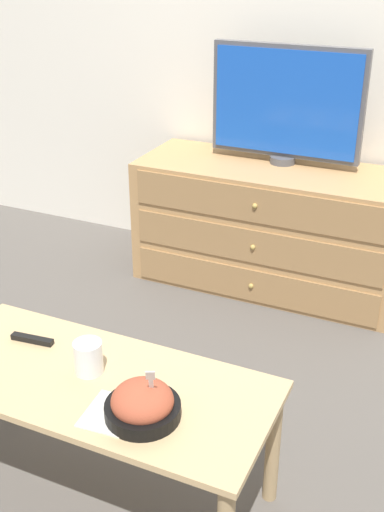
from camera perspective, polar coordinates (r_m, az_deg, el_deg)
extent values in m
plane|color=#56514C|center=(3.51, 8.35, -0.37)|extent=(12.00, 12.00, 0.00)
cube|color=white|center=(3.17, 10.12, 21.26)|extent=(12.00, 0.05, 2.60)
cube|color=tan|center=(3.15, 6.96, 2.59)|extent=(1.28, 0.48, 0.61)
cube|color=#A1794C|center=(3.03, 5.31, -2.61)|extent=(1.18, 0.01, 0.16)
sphere|color=tan|center=(3.03, 5.27, -2.67)|extent=(0.02, 0.02, 0.02)
cube|color=#A1794C|center=(2.94, 5.47, 0.84)|extent=(1.18, 0.01, 0.16)
sphere|color=tan|center=(2.93, 5.43, 0.79)|extent=(0.02, 0.02, 0.02)
cube|color=#A1794C|center=(2.86, 5.64, 4.50)|extent=(1.18, 0.01, 0.16)
sphere|color=tan|center=(2.85, 5.60, 4.45)|extent=(0.02, 0.02, 0.02)
cylinder|color=#515156|center=(3.10, 8.07, 8.48)|extent=(0.12, 0.12, 0.03)
cube|color=#515156|center=(3.04, 8.45, 13.39)|extent=(0.71, 0.04, 0.51)
cube|color=blue|center=(3.02, 8.33, 13.31)|extent=(0.67, 0.01, 0.47)
cube|color=tan|center=(1.90, -8.58, -11.03)|extent=(1.04, 0.46, 0.02)
cylinder|color=tan|center=(2.39, -15.69, -9.38)|extent=(0.04, 0.04, 0.41)
cylinder|color=tan|center=(2.01, 7.20, -16.41)|extent=(0.04, 0.04, 0.41)
cylinder|color=black|center=(1.74, -4.40, -13.51)|extent=(0.20, 0.20, 0.04)
ellipsoid|color=#AD4C33|center=(1.72, -4.44, -12.72)|extent=(0.17, 0.17, 0.10)
cube|color=white|center=(1.70, -3.61, -11.79)|extent=(0.03, 0.06, 0.13)
cube|color=white|center=(1.63, -3.73, -10.55)|extent=(0.03, 0.02, 0.03)
cylinder|color=#9E6638|center=(1.91, -9.16, -9.34)|extent=(0.08, 0.08, 0.06)
cylinder|color=white|center=(1.89, -9.20, -8.88)|extent=(0.08, 0.08, 0.10)
cube|color=silver|center=(1.76, -6.87, -13.78)|extent=(0.17, 0.17, 0.00)
cube|color=black|center=(2.08, -14.01, -7.20)|extent=(0.14, 0.04, 0.02)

